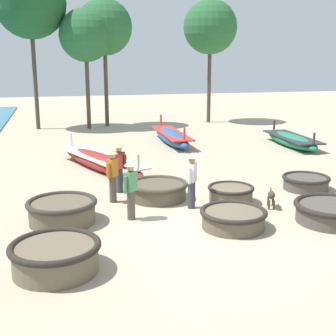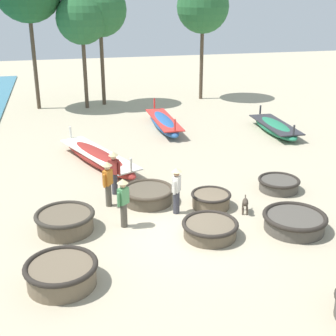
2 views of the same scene
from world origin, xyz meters
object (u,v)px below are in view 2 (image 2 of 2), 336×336
at_px(coracle_front_left, 148,194).
at_px(fisherman_standing_left, 114,170).
at_px(coracle_beside_post, 61,273).
at_px(long_boat_red_hull, 98,157).
at_px(coracle_far_right, 65,221).
at_px(dog, 245,203).
at_px(coracle_nearest, 279,184).
at_px(coracle_upturned, 294,221).
at_px(fisherman_hauling, 176,187).
at_px(coracle_far_left, 210,228).
at_px(fisherman_standing_right, 108,181).
at_px(tree_right_mid, 82,19).
at_px(long_boat_blue_hull, 164,123).
at_px(fisherman_crouching, 123,200).
at_px(long_boat_green_hull, 275,127).
at_px(tree_left_mid, 100,10).
at_px(tree_leftmost, 203,7).
at_px(coracle_front_right, 211,199).

relative_size(coracle_front_left, fisherman_standing_left, 1.13).
relative_size(coracle_beside_post, long_boat_red_hull, 0.33).
relative_size(coracle_far_right, dog, 2.92).
bearing_deg(coracle_nearest, coracle_upturned, -106.69).
height_order(fisherman_hauling, dog, fisherman_hauling).
distance_m(coracle_beside_post, dog, 6.82).
bearing_deg(fisherman_hauling, coracle_far_left, -70.71).
relative_size(coracle_beside_post, fisherman_standing_left, 1.16).
relative_size(fisherman_standing_right, tree_right_mid, 0.24).
height_order(long_boat_blue_hull, fisherman_hauling, fisherman_hauling).
bearing_deg(fisherman_crouching, long_boat_blue_hull, 70.85).
bearing_deg(coracle_far_left, long_boat_green_hull, 55.37).
xyz_separation_m(coracle_front_left, long_boat_red_hull, (-1.40, 4.29, 0.01)).
relative_size(long_boat_blue_hull, fisherman_standing_left, 3.10).
bearing_deg(fisherman_standing_left, long_boat_blue_hull, 65.33).
bearing_deg(coracle_far_right, tree_right_mid, 83.75).
relative_size(long_boat_blue_hull, tree_right_mid, 0.73).
xyz_separation_m(coracle_upturned, long_boat_red_hull, (-5.56, 7.38, 0.02)).
xyz_separation_m(coracle_nearest, fisherman_standing_left, (-6.15, 1.07, 0.70)).
relative_size(long_boat_blue_hull, tree_left_mid, 0.67).
bearing_deg(fisherman_crouching, tree_right_mid, 90.23).
xyz_separation_m(fisherman_hauling, tree_leftmost, (5.95, 16.84, 5.11)).
xyz_separation_m(coracle_nearest, coracle_upturned, (-0.90, -3.01, 0.05)).
xyz_separation_m(coracle_far_right, long_boat_green_hull, (11.19, 8.49, -0.06)).
height_order(coracle_far_left, long_boat_red_hull, long_boat_red_hull).
distance_m(fisherman_standing_left, fisherman_hauling, 2.80).
distance_m(coracle_upturned, fisherman_crouching, 5.50).
distance_m(coracle_far_left, coracle_nearest, 4.62).
distance_m(coracle_far_left, long_boat_red_hull, 7.71).
bearing_deg(tree_left_mid, coracle_far_right, -99.85).
xyz_separation_m(coracle_front_left, coracle_far_left, (1.41, -2.89, -0.03)).
distance_m(coracle_far_right, coracle_upturned, 7.31).
relative_size(long_boat_blue_hull, fisherman_hauling, 3.10).
height_order(long_boat_red_hull, fisherman_hauling, fisherman_hauling).
relative_size(fisherman_standing_left, tree_right_mid, 0.24).
bearing_deg(long_boat_green_hull, fisherman_standing_right, -144.12).
relative_size(coracle_front_left, tree_leftmost, 0.24).
bearing_deg(coracle_far_right, long_boat_green_hull, 37.17).
height_order(long_boat_blue_hull, tree_left_mid, tree_left_mid).
xyz_separation_m(coracle_front_right, coracle_far_right, (-5.05, -0.61, 0.06)).
distance_m(long_boat_blue_hull, long_boat_green_hull, 5.99).
xyz_separation_m(long_boat_green_hull, fisherman_standing_left, (-9.31, -5.99, 0.66)).
height_order(coracle_front_left, coracle_nearest, coracle_front_left).
xyz_separation_m(coracle_front_left, long_boat_green_hull, (8.23, 6.98, -0.01)).
relative_size(coracle_nearest, tree_leftmost, 0.20).
distance_m(coracle_far_right, coracle_nearest, 8.16).
xyz_separation_m(coracle_beside_post, coracle_far_right, (0.17, 2.95, -0.00)).
height_order(coracle_upturned, fisherman_hauling, fisherman_hauling).
height_order(coracle_nearest, tree_leftmost, tree_leftmost).
bearing_deg(tree_right_mid, coracle_front_right, -78.32).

